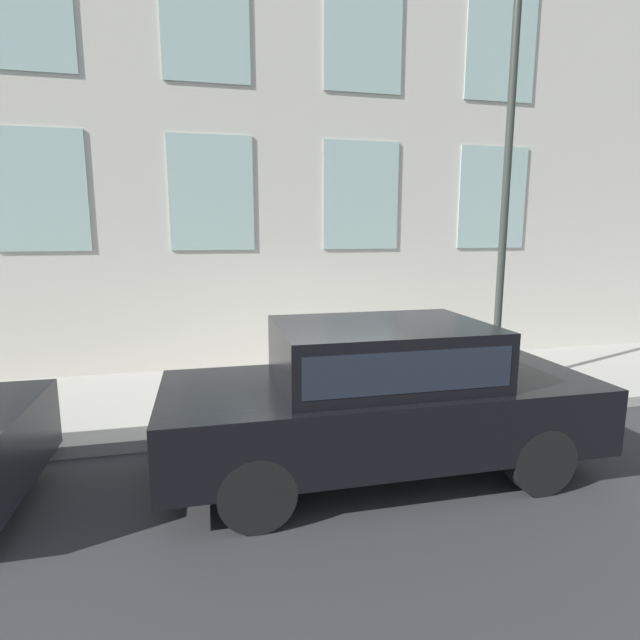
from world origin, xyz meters
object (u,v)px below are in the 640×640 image
object	(u,v)px
person	(292,366)
parked_car_black_near	(381,392)
fire_hydrant	(347,381)
street_lamp	(509,139)

from	to	relation	value
person	parked_car_black_near	world-z (taller)	parked_car_black_near
person	fire_hydrant	bearing A→B (deg)	-48.54
fire_hydrant	person	bearing A→B (deg)	85.68
fire_hydrant	person	size ratio (longest dim) A/B	0.72
person	street_lamp	distance (m)	4.79
parked_car_black_near	street_lamp	size ratio (longest dim) A/B	0.74
fire_hydrant	parked_car_black_near	size ratio (longest dim) A/B	0.17
fire_hydrant	street_lamp	bearing A→B (deg)	-79.98
street_lamp	fire_hydrant	bearing A→B (deg)	100.02
person	parked_car_black_near	bearing A→B (deg)	-111.76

